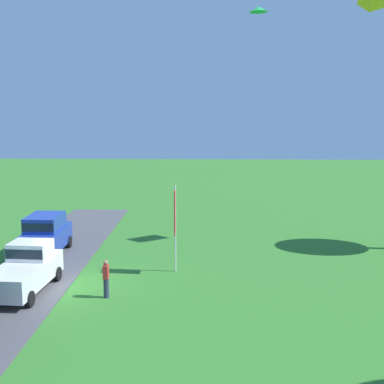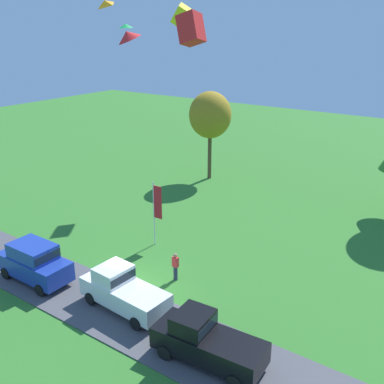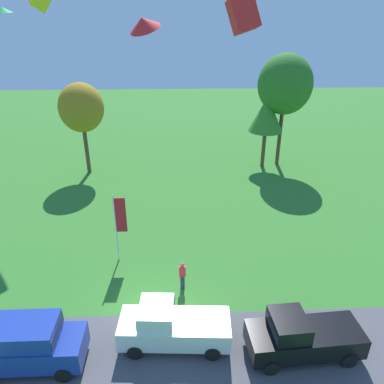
{
  "view_description": "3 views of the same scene",
  "coord_description": "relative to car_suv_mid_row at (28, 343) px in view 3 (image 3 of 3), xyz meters",
  "views": [
    {
      "loc": [
        24.3,
        6.6,
        8.4
      ],
      "look_at": [
        1.97,
        5.93,
        4.78
      ],
      "focal_mm": 50.0,
      "sensor_mm": 36.0,
      "label": 1
    },
    {
      "loc": [
        15.64,
        -15.96,
        13.9
      ],
      "look_at": [
        1.42,
        4.41,
        4.68
      ],
      "focal_mm": 42.0,
      "sensor_mm": 36.0,
      "label": 2
    },
    {
      "loc": [
        1.68,
        -14.17,
        13.92
      ],
      "look_at": [
        2.57,
        6.94,
        3.58
      ],
      "focal_mm": 35.0,
      "sensor_mm": 36.0,
      "label": 3
    }
  ],
  "objects": [
    {
      "name": "car_pickup_by_flagpole",
      "position": [
        11.65,
        0.08,
        -0.19
      ],
      "size": [
        5.12,
        2.31,
        2.14
      ],
      "color": "black",
      "rests_on": "ground"
    },
    {
      "name": "ground_plane",
      "position": [
        4.74,
        2.55,
        -1.3
      ],
      "size": [
        120.0,
        120.0,
        0.0
      ],
      "primitive_type": "plane",
      "color": "#337528"
    },
    {
      "name": "car_suv_mid_row",
      "position": [
        0.0,
        0.0,
        0.0
      ],
      "size": [
        4.6,
        2.05,
        2.28
      ],
      "color": "#1E389E",
      "rests_on": "ground"
    },
    {
      "name": "kite_box_near_flag",
      "position": [
        8.85,
        3.02,
        12.48
      ],
      "size": [
        1.24,
        1.13,
        1.53
      ],
      "primitive_type": "cube",
      "rotation": [
        0.2,
        0.3,
        3.27
      ],
      "color": "red"
    },
    {
      "name": "car_pickup_far_end",
      "position": [
        5.96,
        0.92,
        -0.19
      ],
      "size": [
        5.11,
        2.3,
        2.14
      ],
      "color": "white",
      "rests_on": "ground"
    },
    {
      "name": "pavement_strip",
      "position": [
        4.74,
        0.49,
        -1.27
      ],
      "size": [
        36.0,
        4.4,
        0.06
      ],
      "primitive_type": "cube",
      "color": "#4C4C51",
      "rests_on": "ground"
    },
    {
      "name": "person_on_lawn",
      "position": [
        6.58,
        4.68,
        -0.42
      ],
      "size": [
        0.36,
        0.24,
        1.71
      ],
      "color": "#2D334C",
      "rests_on": "ground"
    },
    {
      "name": "tree_left_of_center",
      "position": [
        16.37,
        22.91,
        6.45
      ],
      "size": [
        4.98,
        4.98,
        10.51
      ],
      "color": "brown",
      "rests_on": "ground"
    },
    {
      "name": "flag_banner",
      "position": [
        2.94,
        7.51,
        1.54
      ],
      "size": [
        0.71,
        0.08,
        4.47
      ],
      "color": "silver",
      "rests_on": "ground"
    },
    {
      "name": "tree_far_right",
      "position": [
        -1.94,
        21.5,
        4.83
      ],
      "size": [
        3.94,
        3.94,
        8.32
      ],
      "color": "brown",
      "rests_on": "ground"
    },
    {
      "name": "kite_delta_mid_center",
      "position": [
        -3.18,
        12.02,
        12.59
      ],
      "size": [
        1.51,
        1.51,
        0.34
      ],
      "primitive_type": "cone",
      "rotation": [
        -0.04,
        0.0,
        2.22
      ],
      "color": "green"
    },
    {
      "name": "kite_delta_low_drifter",
      "position": [
        5.3,
        2.98,
        12.18
      ],
      "size": [
        1.66,
        1.67,
        0.83
      ],
      "primitive_type": "cone",
      "rotation": [
        0.4,
        0.0,
        5.59
      ],
      "color": "red"
    },
    {
      "name": "tree_far_left",
      "position": [
        14.77,
        22.35,
        3.85
      ],
      "size": [
        3.22,
        3.22,
        6.8
      ],
      "color": "brown",
      "rests_on": "ground"
    }
  ]
}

